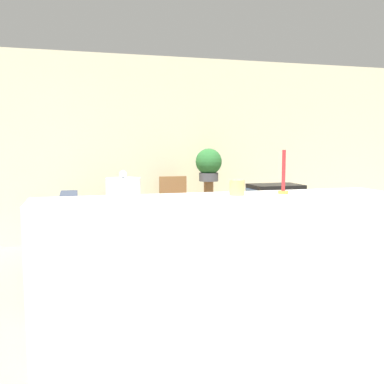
# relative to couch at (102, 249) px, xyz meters

# --- Properties ---
(ground_plane) EXTENTS (14.00, 14.00, 0.00)m
(ground_plane) POSITION_rel_couch_xyz_m (0.66, -1.75, -0.29)
(ground_plane) COLOR tan
(wall_back) EXTENTS (9.00, 0.06, 2.70)m
(wall_back) POSITION_rel_couch_xyz_m (0.66, 1.68, 1.06)
(wall_back) COLOR beige
(wall_back) RESTS_ON ground_plane
(couch) EXTENTS (0.96, 1.95, 0.84)m
(couch) POSITION_rel_couch_xyz_m (0.00, 0.00, 0.00)
(couch) COLOR #384256
(couch) RESTS_ON ground_plane
(tv_stand) EXTENTS (0.79, 0.46, 0.46)m
(tv_stand) POSITION_rel_couch_xyz_m (2.14, 0.20, -0.06)
(tv_stand) COLOR olive
(tv_stand) RESTS_ON ground_plane
(television) EXTENTS (0.63, 0.44, 0.47)m
(television) POSITION_rel_couch_xyz_m (2.14, 0.20, 0.40)
(television) COLOR black
(television) RESTS_ON tv_stand
(wooden_chair) EXTENTS (0.44, 0.44, 0.97)m
(wooden_chair) POSITION_rel_couch_xyz_m (1.10, 1.23, 0.22)
(wooden_chair) COLOR olive
(wooden_chair) RESTS_ON ground_plane
(plant_stand) EXTENTS (0.14, 0.14, 0.89)m
(plant_stand) POSITION_rel_couch_xyz_m (1.60, 1.23, 0.15)
(plant_stand) COLOR olive
(plant_stand) RESTS_ON ground_plane
(potted_plant) EXTENTS (0.38, 0.38, 0.47)m
(potted_plant) POSITION_rel_couch_xyz_m (1.60, 1.23, 0.85)
(potted_plant) COLOR #4C4C51
(potted_plant) RESTS_ON plant_stand
(foreground_counter) EXTENTS (2.37, 0.44, 1.09)m
(foreground_counter) POSITION_rel_couch_xyz_m (0.66, -2.06, 0.25)
(foreground_counter) COLOR white
(foreground_counter) RESTS_ON ground_plane
(decorative_bowl) EXTENTS (0.21, 0.21, 0.17)m
(decorative_bowl) POSITION_rel_couch_xyz_m (0.03, -2.06, 0.86)
(decorative_bowl) COLOR silver
(decorative_bowl) RESTS_ON foreground_counter
(candle_jar) EXTENTS (0.10, 0.10, 0.10)m
(candle_jar) POSITION_rel_couch_xyz_m (0.76, -2.06, 0.85)
(candle_jar) COLOR tan
(candle_jar) RESTS_ON foreground_counter
(candlestick) EXTENTS (0.07, 0.07, 0.29)m
(candlestick) POSITION_rel_couch_xyz_m (1.08, -2.06, 0.90)
(candlestick) COLOR #B7933D
(candlestick) RESTS_ON foreground_counter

